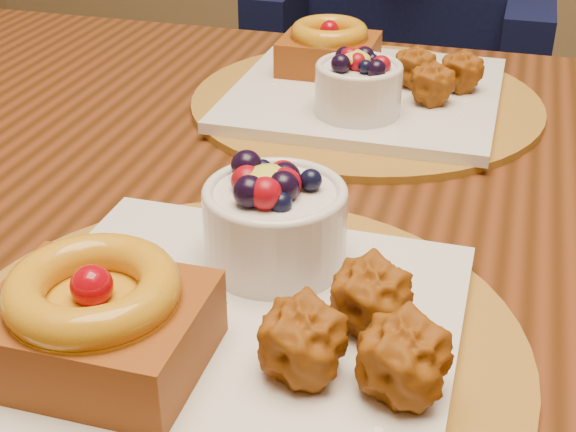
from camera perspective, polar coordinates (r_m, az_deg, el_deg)
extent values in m
cube|color=#371B0A|center=(0.70, 1.94, -0.04)|extent=(1.60, 0.90, 0.04)
cylinder|color=brown|center=(0.52, -4.19, -9.42)|extent=(0.38, 0.38, 0.01)
cube|color=silver|center=(0.51, -4.23, -8.55)|extent=(0.28, 0.28, 0.01)
cube|color=#532607|center=(0.48, -13.33, -7.99)|extent=(0.12, 0.10, 0.04)
torus|color=#9C5B09|center=(0.46, -13.76, -5.06)|extent=(0.10, 0.10, 0.02)
sphere|color=#86020B|center=(0.46, -13.78, -4.85)|extent=(0.02, 0.02, 0.02)
sphere|color=#8E460A|center=(0.50, 5.82, -5.75)|extent=(0.05, 0.05, 0.05)
sphere|color=#8E460A|center=(0.46, 0.98, -8.89)|extent=(0.05, 0.05, 0.05)
sphere|color=#8E460A|center=(0.45, 8.14, -10.06)|extent=(0.05, 0.05, 0.05)
cylinder|color=silver|center=(0.55, -0.92, -0.81)|extent=(0.10, 0.10, 0.06)
torus|color=silver|center=(0.54, -0.94, 1.72)|extent=(0.10, 0.10, 0.01)
ellipsoid|color=gold|center=(0.54, -1.36, 2.52)|extent=(0.04, 0.04, 0.02)
cylinder|color=brown|center=(0.89, 5.55, 8.10)|extent=(0.38, 0.38, 0.01)
cube|color=silver|center=(0.88, 5.58, 8.70)|extent=(0.28, 0.28, 0.01)
cube|color=#532607|center=(0.93, 2.92, 11.43)|extent=(0.11, 0.09, 0.04)
torus|color=#9C5B09|center=(0.92, 2.97, 12.96)|extent=(0.09, 0.09, 0.02)
sphere|color=#86020B|center=(0.92, 2.97, 13.08)|extent=(0.02, 0.02, 0.02)
sphere|color=#8E460A|center=(0.84, 10.19, 9.15)|extent=(0.04, 0.04, 0.04)
sphere|color=#8E460A|center=(0.89, 8.95, 10.33)|extent=(0.04, 0.04, 0.04)
sphere|color=#8E460A|center=(0.89, 12.18, 9.93)|extent=(0.04, 0.04, 0.04)
cylinder|color=silver|center=(0.81, 5.01, 8.91)|extent=(0.09, 0.09, 0.05)
torus|color=silver|center=(0.80, 5.09, 10.52)|extent=(0.09, 0.09, 0.01)
ellipsoid|color=gold|center=(0.80, 4.83, 11.09)|extent=(0.03, 0.03, 0.02)
cube|color=black|center=(1.56, 7.20, 4.29)|extent=(0.50, 0.50, 0.04)
cylinder|color=black|center=(1.51, 0.45, -6.07)|extent=(0.03, 0.03, 0.40)
cylinder|color=black|center=(1.55, 13.80, -6.14)|extent=(0.03, 0.03, 0.40)
cylinder|color=black|center=(1.81, 0.73, 0.51)|extent=(0.03, 0.03, 0.40)
cylinder|color=black|center=(1.84, 11.85, 0.32)|extent=(0.03, 0.03, 0.40)
cube|color=black|center=(1.66, 7.16, 13.80)|extent=(0.41, 0.13, 0.43)
cube|color=black|center=(1.43, -0.21, 14.99)|extent=(0.07, 0.28, 0.07)
cube|color=black|center=(1.37, 16.77, 13.18)|extent=(0.07, 0.28, 0.07)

